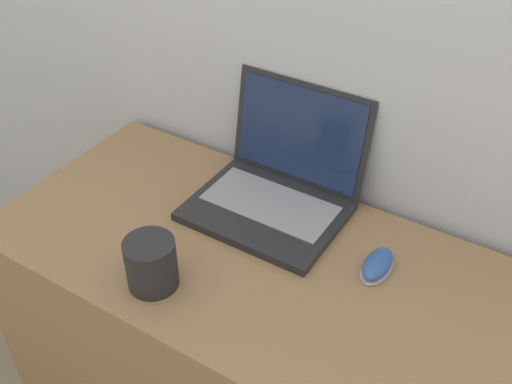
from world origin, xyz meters
TOP-DOWN VIEW (x-y plane):
  - desk at (0.00, 0.28)m, footprint 1.27×0.57m
  - laptop at (-0.09, 0.47)m, footprint 0.34×0.31m
  - drink_cup at (-0.17, 0.11)m, footprint 0.10×0.10m
  - computer_mouse at (0.20, 0.38)m, footprint 0.06×0.11m

SIDE VIEW (x-z plane):
  - desk at x=0.00m, z-range 0.00..0.72m
  - computer_mouse at x=0.20m, z-range 0.72..0.75m
  - drink_cup at x=-0.17m, z-range 0.72..0.83m
  - laptop at x=-0.09m, z-range 0.64..0.91m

